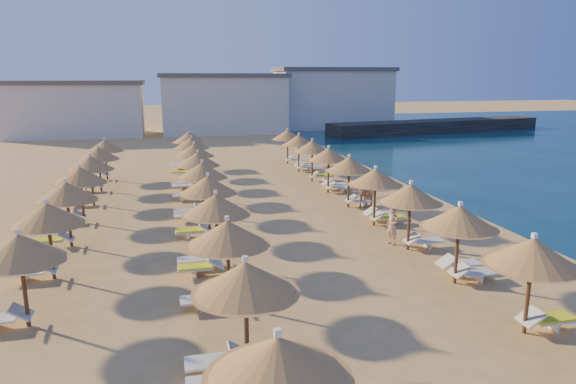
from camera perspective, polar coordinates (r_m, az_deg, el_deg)
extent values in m
plane|color=#E0A462|center=(22.41, 1.05, -5.53)|extent=(220.00, 220.00, 0.00)
cube|color=black|center=(68.41, 16.22, 7.04)|extent=(30.23, 9.27, 1.50)
cube|color=silver|center=(65.92, -22.42, 8.35)|extent=(15.00, 8.00, 6.00)
cube|color=#59514C|center=(65.80, -22.67, 11.17)|extent=(15.60, 8.48, 0.50)
cube|color=silver|center=(65.61, -7.20, 9.54)|extent=(15.00, 8.00, 6.80)
cube|color=#59514C|center=(65.51, -7.29, 12.73)|extent=(15.60, 8.48, 0.50)
cube|color=silver|center=(71.83, 4.95, 10.19)|extent=(15.00, 8.00, 7.60)
cube|color=#59514C|center=(71.76, 5.01, 13.42)|extent=(15.60, 8.48, 0.50)
cylinder|color=brown|center=(15.90, 25.10, -10.35)|extent=(0.12, 0.12, 2.26)
cone|color=#9E662D|center=(15.47, 25.55, -6.01)|extent=(2.44, 2.44, 0.78)
cone|color=#9E662D|center=(15.57, 25.43, -7.16)|extent=(2.63, 2.63, 0.12)
cube|color=white|center=(15.34, 25.71, -4.39)|extent=(0.12, 0.12, 0.14)
cylinder|color=brown|center=(18.65, 18.24, -6.38)|extent=(0.12, 0.12, 2.26)
cone|color=#9E662D|center=(18.28, 18.52, -2.62)|extent=(2.44, 2.44, 0.78)
cone|color=#9E662D|center=(18.37, 18.45, -3.61)|extent=(2.63, 2.63, 0.12)
cube|color=white|center=(18.17, 18.62, -1.23)|extent=(0.12, 0.12, 0.14)
cylinder|color=brown|center=(21.65, 13.29, -3.41)|extent=(0.12, 0.12, 2.26)
cone|color=#9E662D|center=(21.34, 13.46, -0.14)|extent=(2.44, 2.44, 0.78)
cone|color=#9E662D|center=(21.42, 13.42, -1.00)|extent=(2.63, 2.63, 0.12)
cube|color=white|center=(21.25, 13.52, 1.06)|extent=(0.12, 0.12, 0.14)
cylinder|color=brown|center=(24.83, 9.59, -1.17)|extent=(0.12, 0.12, 2.26)
cone|color=#9E662D|center=(24.55, 9.70, 1.71)|extent=(2.44, 2.44, 0.78)
cone|color=#9E662D|center=(24.62, 9.67, 0.96)|extent=(2.63, 2.63, 0.12)
cube|color=white|center=(24.47, 9.74, 2.76)|extent=(0.12, 0.12, 0.14)
cylinder|color=brown|center=(28.11, 6.75, 0.57)|extent=(0.12, 0.12, 2.26)
cone|color=#9E662D|center=(27.87, 6.81, 3.12)|extent=(2.44, 2.44, 0.78)
cone|color=#9E662D|center=(27.92, 6.80, 2.45)|extent=(2.63, 2.63, 0.12)
cube|color=white|center=(27.80, 6.84, 4.05)|extent=(0.12, 0.12, 0.14)
cylinder|color=brown|center=(31.46, 4.50, 1.93)|extent=(0.12, 0.12, 2.26)
cone|color=#9E662D|center=(31.25, 4.54, 4.22)|extent=(2.44, 2.44, 0.78)
cone|color=#9E662D|center=(31.30, 4.53, 3.62)|extent=(2.63, 2.63, 0.12)
cube|color=white|center=(31.19, 4.56, 5.05)|extent=(0.12, 0.12, 0.14)
cylinder|color=brown|center=(34.88, 2.69, 3.03)|extent=(0.12, 0.12, 2.26)
cone|color=#9E662D|center=(34.68, 2.71, 5.10)|extent=(2.44, 2.44, 0.78)
cone|color=#9E662D|center=(34.73, 2.71, 4.56)|extent=(2.63, 2.63, 0.12)
cube|color=white|center=(34.62, 2.72, 5.85)|extent=(0.12, 0.12, 0.14)
cylinder|color=brown|center=(38.32, 1.20, 3.93)|extent=(0.12, 0.12, 2.26)
cone|color=#9E662D|center=(38.15, 1.21, 5.82)|extent=(2.44, 2.44, 0.78)
cone|color=#9E662D|center=(38.19, 1.21, 5.33)|extent=(2.63, 2.63, 0.12)
cube|color=white|center=(38.10, 1.21, 6.50)|extent=(0.12, 0.12, 0.14)
cylinder|color=brown|center=(41.80, -0.04, 4.68)|extent=(0.12, 0.12, 2.26)
cone|color=#9E662D|center=(41.64, -0.04, 6.41)|extent=(2.44, 2.44, 0.78)
cone|color=#9E662D|center=(41.68, -0.04, 5.96)|extent=(2.63, 2.63, 0.12)
cube|color=white|center=(41.59, -0.04, 7.04)|extent=(0.12, 0.12, 0.14)
cone|color=#9E662D|center=(9.12, -1.14, -17.90)|extent=(2.44, 2.44, 0.78)
cone|color=#9E662D|center=(9.30, -1.13, -19.64)|extent=(2.63, 2.63, 0.12)
cube|color=white|center=(8.90, -1.15, -15.37)|extent=(0.12, 0.12, 0.14)
cylinder|color=brown|center=(12.86, -4.64, -14.67)|extent=(0.12, 0.12, 2.26)
cone|color=#9E662D|center=(12.33, -4.75, -9.44)|extent=(2.44, 2.44, 0.78)
cone|color=#9E662D|center=(12.46, -4.72, -10.83)|extent=(2.63, 2.63, 0.12)
cube|color=white|center=(12.16, -4.79, -7.44)|extent=(0.12, 0.12, 0.14)
cylinder|color=brown|center=(16.14, -6.62, -8.82)|extent=(0.12, 0.12, 2.26)
cone|color=#9E662D|center=(15.71, -6.74, -4.52)|extent=(2.44, 2.44, 0.78)
cone|color=#9E662D|center=(15.81, -6.71, -5.65)|extent=(2.63, 2.63, 0.12)
cube|color=white|center=(15.58, -6.79, -2.91)|extent=(0.12, 0.12, 0.14)
cylinder|color=brown|center=(19.53, -7.89, -4.96)|extent=(0.12, 0.12, 2.26)
cone|color=#9E662D|center=(19.19, -8.01, -1.36)|extent=(2.44, 2.44, 0.78)
cone|color=#9E662D|center=(19.27, -7.98, -2.30)|extent=(2.63, 2.63, 0.12)
cube|color=white|center=(19.08, -8.05, -0.02)|extent=(0.12, 0.12, 0.14)
cylinder|color=brown|center=(23.00, -8.77, -2.26)|extent=(0.12, 0.12, 2.26)
cone|color=#9E662D|center=(22.71, -8.88, 0.83)|extent=(2.44, 2.44, 0.78)
cone|color=#9E662D|center=(22.78, -8.85, 0.03)|extent=(2.63, 2.63, 0.12)
cube|color=white|center=(22.62, -8.92, 1.97)|extent=(0.12, 0.12, 0.14)
cylinder|color=brown|center=(26.51, -9.42, -0.27)|extent=(0.12, 0.12, 2.26)
cone|color=#9E662D|center=(26.26, -9.52, 2.43)|extent=(2.44, 2.44, 0.78)
cone|color=#9E662D|center=(26.32, -9.49, 1.73)|extent=(2.63, 2.63, 0.12)
cube|color=white|center=(26.18, -9.56, 3.42)|extent=(0.12, 0.12, 0.14)
cylinder|color=brown|center=(30.05, -9.91, 1.26)|extent=(0.12, 0.12, 2.26)
cone|color=#9E662D|center=(29.82, -10.01, 3.65)|extent=(2.44, 2.44, 0.78)
cone|color=#9E662D|center=(29.87, -9.98, 3.03)|extent=(2.63, 2.63, 0.12)
cube|color=white|center=(29.75, -10.04, 4.52)|extent=(0.12, 0.12, 0.14)
cylinder|color=brown|center=(33.60, -10.31, 2.46)|extent=(0.12, 0.12, 2.26)
cone|color=#9E662D|center=(33.40, -10.39, 4.60)|extent=(2.44, 2.44, 0.78)
cone|color=#9E662D|center=(33.45, -10.37, 4.05)|extent=(2.63, 2.63, 0.12)
cube|color=white|center=(33.34, -10.42, 5.38)|extent=(0.12, 0.12, 0.14)
cylinder|color=brown|center=(37.17, -10.62, 3.44)|extent=(0.12, 0.12, 2.26)
cone|color=#9E662D|center=(36.99, -10.70, 5.37)|extent=(2.44, 2.44, 0.78)
cone|color=#9E662D|center=(37.03, -10.68, 4.87)|extent=(2.63, 2.63, 0.12)
cube|color=white|center=(36.93, -10.73, 6.08)|extent=(0.12, 0.12, 0.14)
cylinder|color=brown|center=(40.75, -10.88, 4.24)|extent=(0.12, 0.12, 2.26)
cone|color=#9E662D|center=(40.58, -10.96, 6.01)|extent=(2.44, 2.44, 0.78)
cone|color=#9E662D|center=(40.62, -10.94, 5.55)|extent=(2.63, 2.63, 0.12)
cube|color=white|center=(40.53, -10.99, 6.65)|extent=(0.12, 0.12, 0.14)
cylinder|color=brown|center=(16.58, -27.23, -9.61)|extent=(0.12, 0.12, 2.26)
cone|color=#9E662D|center=(16.17, -27.69, -5.44)|extent=(2.44, 2.44, 0.78)
cone|color=#9E662D|center=(16.27, -27.57, -6.54)|extent=(2.63, 2.63, 0.12)
cube|color=white|center=(16.05, -27.85, -3.89)|extent=(0.12, 0.12, 0.14)
cylinder|color=brown|center=(19.91, -24.82, -5.73)|extent=(0.12, 0.12, 2.26)
cone|color=#9E662D|center=(19.57, -25.17, -2.20)|extent=(2.44, 2.44, 0.78)
cone|color=#9E662D|center=(19.65, -25.08, -3.12)|extent=(2.63, 2.63, 0.12)
cube|color=white|center=(19.46, -25.29, -0.90)|extent=(0.12, 0.12, 0.14)
cylinder|color=brown|center=(23.32, -23.13, -2.96)|extent=(0.12, 0.12, 2.26)
cone|color=#9E662D|center=(23.03, -23.40, 0.08)|extent=(2.44, 2.44, 0.78)
cone|color=#9E662D|center=(23.10, -23.33, -0.71)|extent=(2.63, 2.63, 0.12)
cube|color=white|center=(22.94, -23.51, 1.20)|extent=(0.12, 0.12, 0.14)
cylinder|color=brown|center=(26.78, -21.88, -0.90)|extent=(0.12, 0.12, 2.26)
cone|color=#9E662D|center=(26.53, -22.11, 1.76)|extent=(2.44, 2.44, 0.78)
cone|color=#9E662D|center=(26.59, -22.05, 1.07)|extent=(2.63, 2.63, 0.12)
cube|color=white|center=(26.46, -22.19, 2.74)|extent=(0.12, 0.12, 0.14)
cylinder|color=brown|center=(30.29, -20.92, 0.69)|extent=(0.12, 0.12, 2.26)
cone|color=#9E662D|center=(30.07, -21.11, 3.05)|extent=(2.44, 2.44, 0.78)
cone|color=#9E662D|center=(30.12, -21.06, 2.44)|extent=(2.63, 2.63, 0.12)
cube|color=white|center=(30.00, -21.18, 3.91)|extent=(0.12, 0.12, 0.14)
cylinder|color=brown|center=(33.82, -20.16, 1.95)|extent=(0.12, 0.12, 2.26)
cone|color=#9E662D|center=(33.62, -20.32, 4.07)|extent=(2.44, 2.44, 0.78)
cone|color=#9E662D|center=(33.67, -20.28, 3.52)|extent=(2.63, 2.63, 0.12)
cube|color=white|center=(33.56, -20.38, 4.84)|extent=(0.12, 0.12, 0.14)
cylinder|color=brown|center=(37.36, -19.54, 2.96)|extent=(0.12, 0.12, 2.26)
cone|color=#9E662D|center=(37.18, -19.68, 4.89)|extent=(2.44, 2.44, 0.78)
cone|color=#9E662D|center=(37.23, -19.65, 4.39)|extent=(2.63, 2.63, 0.12)
cube|color=white|center=(37.13, -19.74, 5.59)|extent=(0.12, 0.12, 0.14)
cube|color=silver|center=(16.76, 27.31, -12.40)|extent=(1.23, 0.65, 0.06)
cube|color=silver|center=(16.82, 27.25, -12.90)|extent=(0.06, 0.59, 0.32)
cube|color=silver|center=(16.26, 25.35, -12.43)|extent=(0.58, 0.65, 0.40)
cube|color=#E6F119|center=(16.74, 27.33, -12.23)|extent=(1.18, 0.60, 0.05)
cube|color=silver|center=(13.17, -8.64, -18.10)|extent=(1.23, 0.65, 0.06)
cube|color=silver|center=(13.26, -8.62, -18.70)|extent=(0.06, 0.59, 0.32)
cube|color=silver|center=(13.16, -5.34, -17.32)|extent=(0.58, 0.65, 0.40)
cube|color=silver|center=(12.41, -8.27, -20.21)|extent=(1.23, 0.65, 0.06)
cube|color=silver|center=(12.40, -4.72, -19.38)|extent=(0.58, 0.65, 0.40)
cube|color=silver|center=(19.39, 20.37, -8.35)|extent=(1.23, 0.65, 0.06)
cube|color=silver|center=(19.44, 20.33, -8.79)|extent=(0.06, 0.59, 0.32)
cube|color=silver|center=(18.95, 18.54, -8.24)|extent=(0.58, 0.65, 0.40)
cube|color=silver|center=(20.09, 18.96, -7.50)|extent=(1.23, 0.65, 0.06)
cube|color=silver|center=(20.14, 18.92, -7.93)|extent=(0.06, 0.59, 0.32)
cube|color=silver|center=(19.67, 17.17, -7.37)|extent=(0.58, 0.65, 0.40)
cube|color=silver|center=(16.39, -9.74, -11.65)|extent=(1.23, 0.65, 0.06)
cube|color=silver|center=(16.45, -9.72, -12.16)|extent=(0.06, 0.59, 0.32)
cube|color=silver|center=(16.38, -7.16, -11.04)|extent=(0.58, 0.65, 0.40)
cube|color=silver|center=(22.29, 15.26, -5.23)|extent=(1.23, 0.65, 0.06)
cube|color=silver|center=(22.34, 15.24, -5.62)|extent=(0.06, 0.59, 0.32)
cube|color=silver|center=(21.92, 13.59, -5.06)|extent=(0.58, 0.65, 0.40)
cube|color=silver|center=(19.74, -10.44, -7.35)|extent=(1.23, 0.65, 0.06)
cube|color=silver|center=(19.80, -10.42, -7.79)|extent=(0.06, 0.59, 0.32)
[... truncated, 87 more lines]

